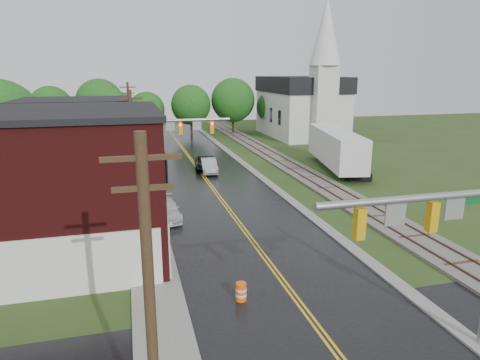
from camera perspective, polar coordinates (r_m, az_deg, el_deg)
name	(u,v)px	position (r m, az deg, el deg)	size (l,w,h in m)	color
main_road	(207,180)	(41.50, -4.47, -0.04)	(10.00, 90.00, 0.02)	black
curb_right	(246,166)	(47.42, 0.87, 1.82)	(0.80, 70.00, 0.12)	gray
sidewalk_left	(143,200)	(36.09, -12.76, -2.57)	(2.40, 50.00, 0.12)	gray
brick_building	(29,187)	(25.92, -26.35, -0.85)	(14.30, 10.30, 8.30)	#480F0F
yellow_house	(79,162)	(36.50, -20.64, 2.23)	(8.00, 7.00, 6.40)	tan
darkred_building	(100,154)	(45.41, -18.22, 3.37)	(7.00, 6.00, 4.40)	#3F0F0C
church	(304,100)	(69.00, 8.55, 10.50)	(10.40, 18.40, 20.00)	silver
railroad	(285,163)	(48.81, 6.08, 2.23)	(3.20, 80.00, 0.30)	#59544C
traffic_signal_near	(449,229)	(16.53, 26.10, -5.93)	(7.34, 0.30, 7.20)	gray
traffic_signal_far	(172,135)	(37.14, -9.08, 5.95)	(7.34, 0.43, 7.20)	gray
utility_pole_a	(150,306)	(11.09, -11.91, -16.09)	(1.80, 0.28, 9.00)	#382616
utility_pole_b	(133,150)	(32.08, -14.07, 3.93)	(1.80, 0.28, 9.00)	#382616
utility_pole_c	(130,118)	(53.88, -14.51, 7.97)	(1.80, 0.28, 9.00)	#382616
tree_left_b	(0,125)	(43.11, -29.32, 6.45)	(7.60, 7.60, 9.69)	black
tree_left_c	(63,126)	(50.28, -22.53, 6.67)	(6.00, 6.00, 7.65)	black
tree_left_e	(112,116)	(55.79, -16.65, 8.13)	(6.40, 6.40, 8.16)	black
suv_dark	(206,163)	(45.91, -4.54, 2.25)	(2.31, 5.01, 1.39)	black
sedan_silver	(209,166)	(44.45, -4.19, 1.89)	(1.53, 4.40, 1.45)	#A3A2A7
pickup_white	(166,210)	(31.05, -9.85, -3.94)	(1.83, 4.50, 1.31)	silver
semi_trailer	(336,147)	(46.51, 12.71, 4.29)	(5.56, 13.72, 4.15)	black
construction_barrel	(241,292)	(20.27, 0.14, -14.69)	(0.49, 0.49, 0.88)	#FC5F0B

